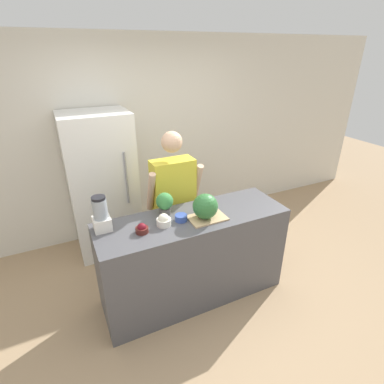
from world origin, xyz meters
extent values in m
plane|color=tan|center=(0.00, 0.00, 0.00)|extent=(14.00, 14.00, 0.00)
cube|color=silver|center=(0.00, 1.93, 1.30)|extent=(8.00, 0.06, 2.60)
cube|color=#4C4C51|center=(0.00, 0.30, 0.48)|extent=(1.87, 0.60, 0.96)
cube|color=white|center=(-0.63, 1.57, 0.89)|extent=(0.77, 0.62, 1.78)
cylinder|color=gray|center=(-0.39, 1.24, 1.07)|extent=(0.02, 0.02, 0.62)
cube|color=gray|center=(0.00, 0.80, 0.40)|extent=(0.34, 0.18, 0.80)
cube|color=gold|center=(0.00, 0.80, 1.08)|extent=(0.46, 0.22, 0.57)
sphere|color=#DBAD89|center=(0.00, 0.80, 1.56)|extent=(0.22, 0.22, 0.22)
cylinder|color=#DBAD89|center=(-0.26, 0.76, 1.07)|extent=(0.07, 0.23, 0.48)
cylinder|color=#DBAD89|center=(0.27, 0.76, 1.07)|extent=(0.07, 0.23, 0.48)
cube|color=tan|center=(0.10, 0.22, 0.96)|extent=(0.35, 0.24, 0.01)
sphere|color=#2D6B33|center=(0.08, 0.22, 1.09)|extent=(0.24, 0.24, 0.24)
cylinder|color=#511E19|center=(-0.52, 0.25, 0.98)|extent=(0.11, 0.11, 0.05)
sphere|color=maroon|center=(-0.52, 0.25, 1.00)|extent=(0.08, 0.08, 0.08)
cylinder|color=white|center=(-0.31, 0.28, 0.99)|extent=(0.13, 0.13, 0.06)
sphere|color=white|center=(-0.31, 0.28, 1.02)|extent=(0.10, 0.10, 0.10)
cylinder|color=#334C9E|center=(-0.13, 0.29, 0.98)|extent=(0.12, 0.12, 0.06)
cube|color=silver|center=(-0.82, 0.45, 1.02)|extent=(0.15, 0.15, 0.12)
cylinder|color=#99A3AD|center=(-0.82, 0.45, 1.17)|extent=(0.13, 0.13, 0.18)
cylinder|color=black|center=(-0.82, 0.45, 1.27)|extent=(0.12, 0.12, 0.02)
cylinder|color=#514C47|center=(-0.22, 0.47, 0.99)|extent=(0.11, 0.11, 0.07)
sphere|color=#387F3D|center=(-0.22, 0.47, 1.09)|extent=(0.17, 0.17, 0.17)
camera|label=1|loc=(-1.08, -1.92, 2.40)|focal=28.00mm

